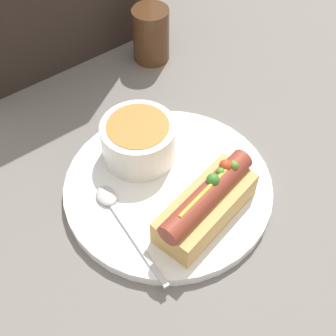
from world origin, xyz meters
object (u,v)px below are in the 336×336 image
at_px(drinking_glass, 151,35).
at_px(soup_bowl, 137,140).
at_px(spoon, 116,211).
at_px(hot_dog, 207,204).

bearing_deg(drinking_glass, soup_bowl, -130.67).
bearing_deg(spoon, soup_bowl, -46.09).
height_order(soup_bowl, drinking_glass, drinking_glass).
height_order(spoon, drinking_glass, drinking_glass).
bearing_deg(spoon, hot_dog, -125.20).
relative_size(soup_bowl, drinking_glass, 1.10).
distance_m(spoon, drinking_glass, 0.34).
bearing_deg(soup_bowl, hot_dog, -86.10).
bearing_deg(drinking_glass, spoon, -133.74).
xyz_separation_m(spoon, drinking_glass, (0.23, 0.24, 0.03)).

